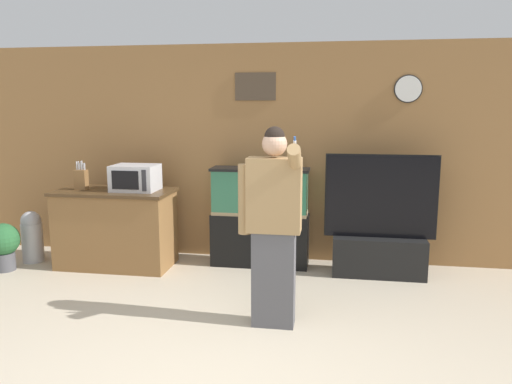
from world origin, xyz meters
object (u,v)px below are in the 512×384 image
aquarium_on_stand (260,217)px  trash_bin (32,236)px  microwave (135,178)px  tv_on_stand (379,241)px  knife_block (81,179)px  counter_island (116,228)px  potted_plant (3,243)px  person_standing (273,224)px

aquarium_on_stand → trash_bin: (-2.75, -0.32, -0.26)m
microwave → tv_on_stand: tv_on_stand is taller
knife_block → aquarium_on_stand: (2.06, 0.33, -0.45)m
microwave → aquarium_on_stand: size_ratio=0.43×
counter_island → knife_block: bearing=-176.3°
counter_island → potted_plant: size_ratio=2.43×
potted_plant → aquarium_on_stand: bearing=13.3°
person_standing → counter_island: bearing=147.3°
aquarium_on_stand → person_standing: person_standing is taller
microwave → trash_bin: size_ratio=0.81×
tv_on_stand → person_standing: size_ratio=0.79×
aquarium_on_stand → person_standing: 1.68m
microwave → person_standing: (1.77, -1.32, -0.17)m
aquarium_on_stand → counter_island: bearing=-169.6°
tv_on_stand → person_standing: bearing=-124.4°
tv_on_stand → trash_bin: 4.12m
person_standing → potted_plant: size_ratio=3.10×
aquarium_on_stand → trash_bin: aquarium_on_stand is taller
microwave → potted_plant: microwave is taller
microwave → knife_block: (-0.65, -0.05, -0.02)m
person_standing → knife_block: bearing=152.1°
counter_island → knife_block: (-0.39, -0.02, 0.58)m
aquarium_on_stand → potted_plant: size_ratio=2.11×
counter_island → knife_block: size_ratio=3.96×
microwave → tv_on_stand: (2.77, 0.14, -0.66)m
potted_plant → microwave: bearing=15.2°
aquarium_on_stand → knife_block: bearing=-170.8°
person_standing → trash_bin: (-3.11, 1.29, -0.57)m
person_standing → potted_plant: person_standing is taller
knife_block → person_standing: size_ratio=0.20×
counter_island → tv_on_stand: (3.03, 0.17, -0.06)m
tv_on_stand → trash_bin: bearing=-177.5°
tv_on_stand → trash_bin: size_ratio=2.17×
counter_island → trash_bin: 1.09m
person_standing → microwave: bearing=143.2°
knife_block → trash_bin: (-0.69, 0.01, -0.71)m
aquarium_on_stand → trash_bin: bearing=-173.3°
microwave → aquarium_on_stand: 1.51m
tv_on_stand → potted_plant: size_ratio=2.45×
aquarium_on_stand → potted_plant: bearing=-166.7°
microwave → aquarium_on_stand: microwave is taller
microwave → trash_bin: microwave is taller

